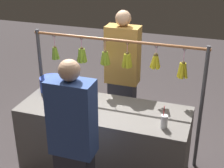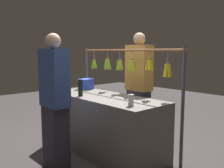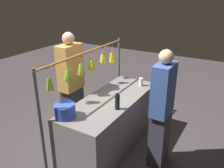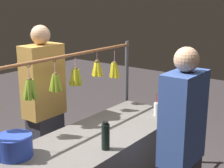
{
  "view_description": "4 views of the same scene",
  "coord_description": "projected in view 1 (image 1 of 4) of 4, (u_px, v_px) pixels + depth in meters",
  "views": [
    {
      "loc": [
        -1.13,
        3.05,
        2.62
      ],
      "look_at": [
        -0.1,
        0.0,
        1.15
      ],
      "focal_mm": 53.62,
      "sensor_mm": 36.0,
      "label": 1
    },
    {
      "loc": [
        -2.76,
        2.3,
        1.48
      ],
      "look_at": [
        -0.17,
        0.0,
        1.03
      ],
      "focal_mm": 40.67,
      "sensor_mm": 36.0,
      "label": 2
    },
    {
      "loc": [
        2.79,
        1.66,
        2.38
      ],
      "look_at": [
        -0.03,
        0.0,
        1.06
      ],
      "focal_mm": 38.07,
      "sensor_mm": 36.0,
      "label": 3
    },
    {
      "loc": [
        2.17,
        1.78,
        2.02
      ],
      "look_at": [
        -0.16,
        0.0,
        1.26
      ],
      "focal_mm": 52.99,
      "sensor_mm": 36.0,
      "label": 4
    }
  ],
  "objects": [
    {
      "name": "market_counter",
      "position": [
        104.0,
        140.0,
        3.87
      ],
      "size": [
        1.9,
        0.73,
        0.83
      ],
      "primitive_type": "cube",
      "color": "#66605B",
      "rests_on": "ground"
    },
    {
      "name": "display_rack",
      "position": [
        118.0,
        71.0,
        3.94
      ],
      "size": [
        2.1,
        0.14,
        1.53
      ],
      "color": "#4C4C51",
      "rests_on": "ground"
    },
    {
      "name": "water_bottle",
      "position": [
        74.0,
        106.0,
        3.51
      ],
      "size": [
        0.07,
        0.07,
        0.24
      ],
      "color": "black",
      "rests_on": "market_counter"
    },
    {
      "name": "blue_bucket",
      "position": [
        51.0,
        84.0,
        4.09
      ],
      "size": [
        0.28,
        0.28,
        0.17
      ],
      "primitive_type": "cylinder",
      "color": "blue",
      "rests_on": "market_counter"
    },
    {
      "name": "drink_cup",
      "position": [
        164.0,
        122.0,
        3.31
      ],
      "size": [
        0.07,
        0.07,
        0.24
      ],
      "color": "silver",
      "rests_on": "market_counter"
    },
    {
      "name": "vendor_person",
      "position": [
        122.0,
        79.0,
        4.33
      ],
      "size": [
        0.42,
        0.23,
        1.77
      ],
      "color": "#2D2D38",
      "rests_on": "ground"
    },
    {
      "name": "customer_person",
      "position": [
        74.0,
        149.0,
        3.01
      ],
      "size": [
        0.4,
        0.22,
        1.69
      ],
      "color": "#2D2D38",
      "rests_on": "ground"
    }
  ]
}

